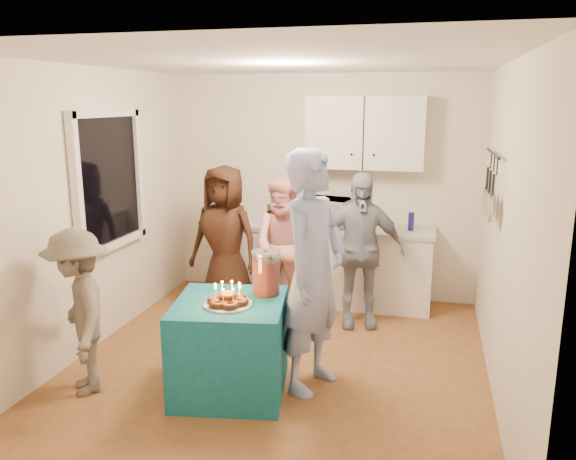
% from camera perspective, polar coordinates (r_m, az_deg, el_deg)
% --- Properties ---
extents(floor, '(4.00, 4.00, 0.00)m').
position_cam_1_polar(floor, '(5.15, -0.98, -13.43)').
color(floor, brown).
rests_on(floor, ground).
extents(ceiling, '(4.00, 4.00, 0.00)m').
position_cam_1_polar(ceiling, '(4.63, -1.11, 16.79)').
color(ceiling, white).
rests_on(ceiling, floor).
extents(back_wall, '(3.60, 3.60, 0.00)m').
position_cam_1_polar(back_wall, '(6.64, 3.51, 4.36)').
color(back_wall, silver).
rests_on(back_wall, floor).
extents(left_wall, '(4.00, 4.00, 0.00)m').
position_cam_1_polar(left_wall, '(5.47, -19.56, 1.77)').
color(left_wall, silver).
rests_on(left_wall, floor).
extents(right_wall, '(4.00, 4.00, 0.00)m').
position_cam_1_polar(right_wall, '(4.60, 21.14, -0.36)').
color(right_wall, silver).
rests_on(right_wall, floor).
extents(window_night, '(0.04, 1.00, 1.20)m').
position_cam_1_polar(window_night, '(5.66, -17.83, 4.83)').
color(window_night, black).
rests_on(window_night, left_wall).
extents(counter, '(2.20, 0.58, 0.86)m').
position_cam_1_polar(counter, '(6.51, 4.64, -3.69)').
color(counter, white).
rests_on(counter, floor).
extents(countertop, '(2.24, 0.62, 0.05)m').
position_cam_1_polar(countertop, '(6.39, 4.71, 0.22)').
color(countertop, beige).
rests_on(countertop, counter).
extents(upper_cabinet, '(1.30, 0.30, 0.80)m').
position_cam_1_polar(upper_cabinet, '(6.35, 7.83, 9.77)').
color(upper_cabinet, white).
rests_on(upper_cabinet, back_wall).
extents(pot_rack, '(0.12, 1.00, 0.60)m').
position_cam_1_polar(pot_rack, '(5.22, 19.68, 4.61)').
color(pot_rack, black).
rests_on(pot_rack, right_wall).
extents(microwave, '(0.63, 0.49, 0.31)m').
position_cam_1_polar(microwave, '(6.37, 3.90, 1.86)').
color(microwave, white).
rests_on(microwave, countertop).
extents(party_table, '(0.98, 0.98, 0.76)m').
position_cam_1_polar(party_table, '(4.60, -5.88, -11.68)').
color(party_table, '#115F73').
rests_on(party_table, floor).
extents(donut_cake, '(0.38, 0.38, 0.18)m').
position_cam_1_polar(donut_cake, '(4.34, -6.14, -6.49)').
color(donut_cake, '#381C0C').
rests_on(donut_cake, party_table).
extents(punch_jar, '(0.22, 0.22, 0.34)m').
position_cam_1_polar(punch_jar, '(4.55, -2.26, -4.47)').
color(punch_jar, red).
rests_on(punch_jar, party_table).
extents(man_birthday, '(0.66, 0.82, 1.95)m').
position_cam_1_polar(man_birthday, '(4.44, 2.59, -4.29)').
color(man_birthday, '#9BAAE1').
rests_on(man_birthday, floor).
extents(woman_back_left, '(0.87, 0.64, 1.63)m').
position_cam_1_polar(woman_back_left, '(6.12, -6.43, -1.05)').
color(woman_back_left, '#4D2816').
rests_on(woman_back_left, floor).
extents(woman_back_center, '(0.80, 0.65, 1.54)m').
position_cam_1_polar(woman_back_center, '(5.94, -0.19, -1.87)').
color(woman_back_center, pink).
rests_on(woman_back_center, floor).
extents(woman_back_right, '(1.01, 0.60, 1.61)m').
position_cam_1_polar(woman_back_right, '(5.78, 7.18, -2.06)').
color(woman_back_right, '#111D38').
rests_on(woman_back_right, floor).
extents(child_near_left, '(0.94, 0.99, 1.34)m').
position_cam_1_polar(child_near_left, '(4.76, -20.46, -7.82)').
color(child_near_left, '#5B5149').
rests_on(child_near_left, floor).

